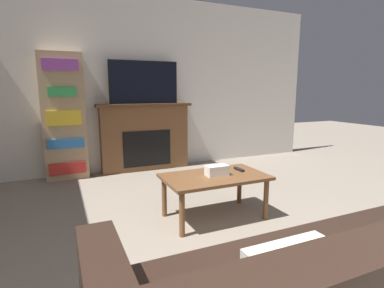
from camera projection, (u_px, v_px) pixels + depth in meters
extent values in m
cube|color=silver|center=(149.00, 85.00, 4.80)|extent=(6.08, 0.06, 2.70)
cube|color=brown|center=(145.00, 138.00, 4.77)|extent=(1.38, 0.22, 1.02)
cube|color=black|center=(147.00, 149.00, 4.70)|extent=(0.76, 0.01, 0.56)
cube|color=#4C331E|center=(145.00, 105.00, 4.66)|extent=(1.48, 0.28, 0.04)
cube|color=black|center=(144.00, 82.00, 4.60)|extent=(1.07, 0.03, 0.65)
cube|color=black|center=(144.00, 82.00, 4.59)|extent=(1.03, 0.01, 0.61)
cube|color=silver|center=(290.00, 282.00, 1.11)|extent=(0.36, 0.14, 0.28)
cube|color=brown|center=(215.00, 177.00, 2.95)|extent=(1.01, 0.60, 0.03)
cylinder|color=brown|center=(182.00, 214.00, 2.59)|extent=(0.05, 0.05, 0.41)
cylinder|color=brown|center=(266.00, 199.00, 2.95)|extent=(0.05, 0.05, 0.41)
cylinder|color=brown|center=(164.00, 197.00, 3.02)|extent=(0.05, 0.05, 0.41)
cylinder|color=brown|center=(239.00, 185.00, 3.38)|extent=(0.05, 0.05, 0.41)
cube|color=white|center=(217.00, 170.00, 2.93)|extent=(0.22, 0.12, 0.10)
cube|color=black|center=(239.00, 169.00, 3.12)|extent=(0.04, 0.15, 0.02)
cube|color=tan|center=(64.00, 117.00, 4.22)|extent=(0.57, 0.26, 1.78)
cube|color=red|center=(68.00, 168.00, 4.22)|extent=(0.48, 0.03, 0.16)
cube|color=#2D70B7|center=(66.00, 144.00, 4.15)|extent=(0.48, 0.03, 0.13)
cube|color=gold|center=(64.00, 118.00, 4.09)|extent=(0.44, 0.03, 0.21)
cube|color=green|center=(62.00, 92.00, 4.03)|extent=(0.36, 0.03, 0.13)
cube|color=purple|center=(60.00, 64.00, 3.96)|extent=(0.45, 0.03, 0.15)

